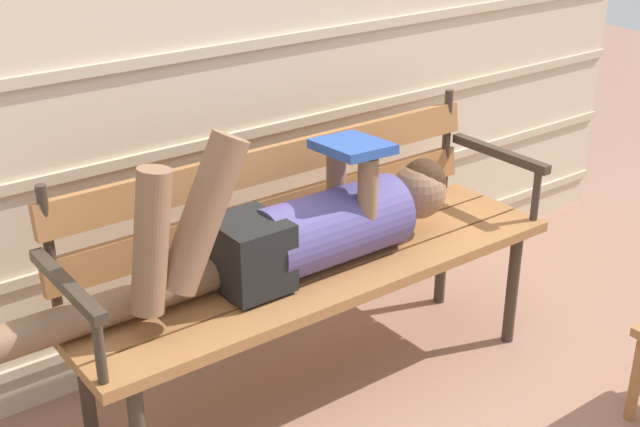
{
  "coord_description": "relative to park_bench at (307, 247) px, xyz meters",
  "views": [
    {
      "loc": [
        -1.46,
        -1.84,
        1.74
      ],
      "look_at": [
        0.0,
        0.09,
        0.66
      ],
      "focal_mm": 47.53,
      "sensor_mm": 36.0,
      "label": 1
    }
  ],
  "objects": [
    {
      "name": "ground_plane",
      "position": [
        0.0,
        -0.16,
        -0.51
      ],
      "size": [
        12.0,
        12.0,
        0.0
      ],
      "primitive_type": "plane",
      "color": "#936B56"
    },
    {
      "name": "park_bench",
      "position": [
        0.0,
        0.0,
        0.0
      ],
      "size": [
        1.7,
        0.49,
        0.87
      ],
      "color": "#9E6638",
      "rests_on": "ground"
    },
    {
      "name": "reclining_person",
      "position": [
        -0.1,
        -0.07,
        0.12
      ],
      "size": [
        1.68,
        0.27,
        0.55
      ],
      "color": "#514784"
    }
  ]
}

